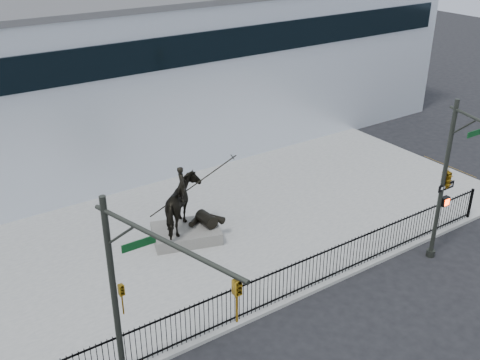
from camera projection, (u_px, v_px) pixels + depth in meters
ground at (308, 319)px, 20.37m from camera, size 120.00×120.00×0.00m
plaza at (208, 234)px, 25.55m from camera, size 30.00×12.00×0.15m
building at (93, 75)px, 33.29m from camera, size 44.00×14.00×9.00m
picket_fence at (288, 281)px, 20.91m from camera, size 22.10×0.10×1.50m
statue_plinth at (186, 233)px, 24.91m from camera, size 3.36×2.78×0.54m
equestrian_statue at (186, 205)px, 24.31m from camera, size 3.55×2.78×3.15m
traffic_signal_left at (135, 306)px, 14.74m from camera, size 1.52×4.84×7.00m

